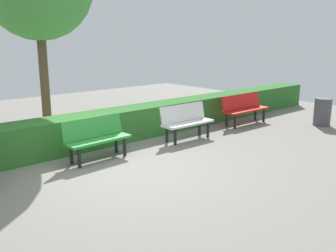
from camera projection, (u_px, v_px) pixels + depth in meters
The scene contains 6 objects.
ground_plane at pixel (122, 169), 7.12m from camera, with size 19.70×19.70×0.00m, color gray.
bench_red at pixel (244, 107), 10.78m from camera, with size 1.64×0.50×0.86m.
bench_white at pixel (186, 120), 9.13m from camera, with size 1.41×0.49×0.86m.
bench_green at pixel (96, 137), 7.62m from camera, with size 1.42×0.53×0.86m.
hedge_row at pixel (118, 125), 9.04m from camera, with size 15.70×0.76×0.77m, color #2D6B28.
trash_bin at pixel (322, 112), 10.61m from camera, with size 0.47×0.47×0.78m, color #4C4C51.
Camera 1 is at (3.82, 5.62, 2.45)m, focal length 39.78 mm.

